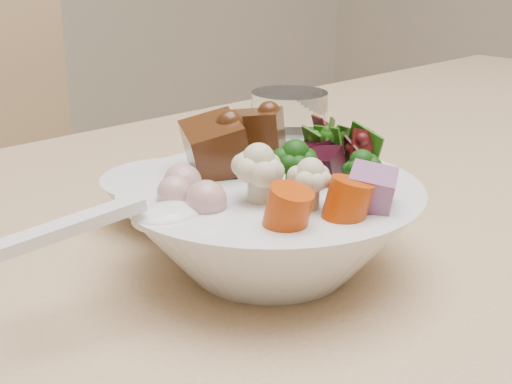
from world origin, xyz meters
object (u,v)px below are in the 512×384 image
water_glass (289,160)px  dining_table (449,243)px  food_bowl (271,221)px  side_bowl (169,198)px  chair_far (39,251)px

water_glass → dining_table: bearing=-5.7°
food_bowl → side_bowl: bearing=96.6°
dining_table → water_glass: (-0.23, 0.02, 0.14)m
dining_table → food_bowl: bearing=-175.7°
side_bowl → water_glass: bearing=-29.2°
chair_far → food_bowl: bearing=-118.1°
dining_table → chair_far: bearing=107.1°
dining_table → water_glass: bearing=166.9°
dining_table → side_bowl: (-0.33, 0.08, 0.10)m
dining_table → side_bowl: side_bowl is taller
water_glass → food_bowl: bearing=-134.5°
chair_far → side_bowl: chair_far is taller
chair_far → water_glass: 0.69m
food_bowl → water_glass: bearing=45.5°
water_glass → side_bowl: 0.12m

